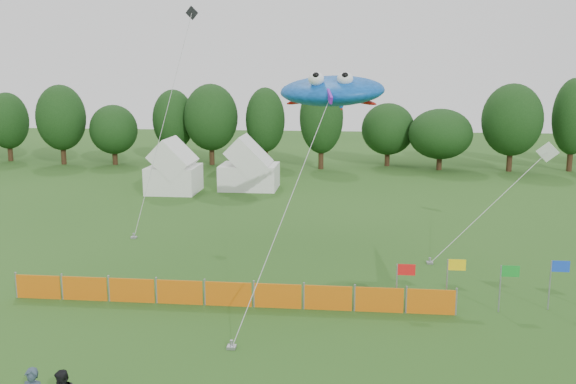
# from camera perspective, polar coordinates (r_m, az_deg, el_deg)

# --- Properties ---
(treeline) EXTENTS (104.57, 8.78, 8.36)m
(treeline) POSITION_cam_1_polar(r_m,az_deg,el_deg) (60.79, 5.49, 6.06)
(treeline) COLOR #382314
(treeline) RESTS_ON ground
(tent_left) EXTENTS (3.76, 3.76, 3.32)m
(tent_left) POSITION_cam_1_polar(r_m,az_deg,el_deg) (49.61, -10.12, 1.89)
(tent_left) COLOR white
(tent_left) RESTS_ON ground
(tent_right) EXTENTS (4.50, 3.60, 3.18)m
(tent_right) POSITION_cam_1_polar(r_m,az_deg,el_deg) (50.33, -3.47, 2.09)
(tent_right) COLOR white
(tent_right) RESTS_ON ground
(barrier_fence) EXTENTS (17.90, 0.06, 1.00)m
(barrier_fence) POSITION_cam_1_polar(r_m,az_deg,el_deg) (26.13, -5.34, -9.02)
(barrier_fence) COLOR #CD5E0B
(barrier_fence) RESTS_ON ground
(flag_row) EXTENTS (10.73, 0.81, 2.06)m
(flag_row) POSITION_cam_1_polar(r_m,az_deg,el_deg) (26.79, 20.82, -7.32)
(flag_row) COLOR gray
(flag_row) RESTS_ON ground
(stingray_kite) EXTENTS (6.79, 19.44, 9.28)m
(stingray_kite) POSITION_cam_1_polar(r_m,az_deg,el_deg) (32.56, 3.96, 8.95)
(stingray_kite) COLOR blue
(stingray_kite) RESTS_ON ground
(small_kite_white) EXTENTS (7.13, 4.71, 5.60)m
(small_kite_white) POSITION_cam_1_polar(r_m,az_deg,el_deg) (35.21, 19.53, 0.79)
(small_kite_white) COLOR white
(small_kite_white) RESTS_ON ground
(small_kite_dark) EXTENTS (2.48, 7.25, 13.21)m
(small_kite_dark) POSITION_cam_1_polar(r_m,az_deg,el_deg) (39.43, -10.47, 8.16)
(small_kite_dark) COLOR black
(small_kite_dark) RESTS_ON ground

